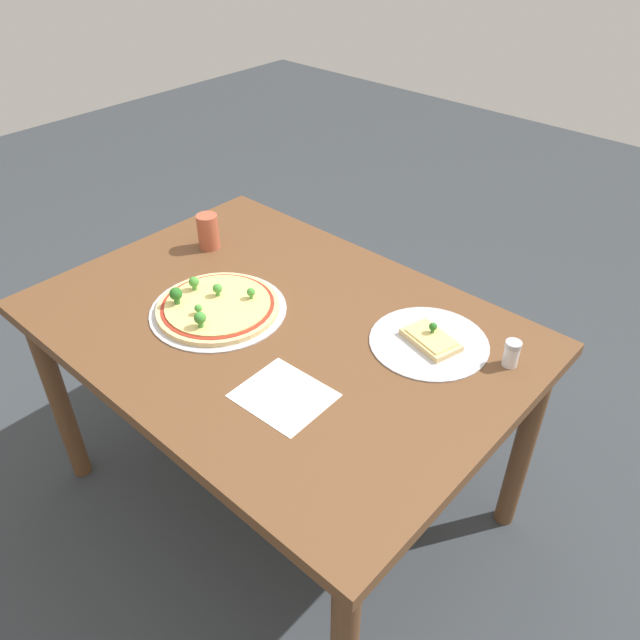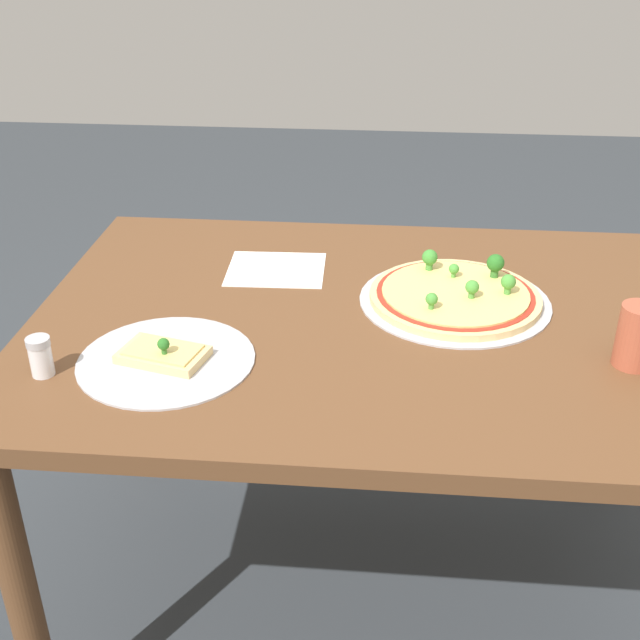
% 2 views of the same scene
% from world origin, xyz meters
% --- Properties ---
extents(ground_plane, '(8.00, 8.00, 0.00)m').
position_xyz_m(ground_plane, '(0.00, 0.00, 0.00)').
color(ground_plane, '#33383D').
extents(dining_table, '(1.31, 0.93, 0.72)m').
position_xyz_m(dining_table, '(0.00, 0.00, 0.64)').
color(dining_table, brown).
rests_on(dining_table, ground_plane).
extents(pizza_tray_whole, '(0.38, 0.38, 0.07)m').
position_xyz_m(pizza_tray_whole, '(0.16, 0.07, 0.73)').
color(pizza_tray_whole, '#B7B7BC').
rests_on(pizza_tray_whole, dining_table).
extents(pizza_tray_slice, '(0.31, 0.31, 0.05)m').
position_xyz_m(pizza_tray_slice, '(-0.36, -0.20, 0.73)').
color(pizza_tray_slice, '#B7B7BC').
rests_on(pizza_tray_slice, dining_table).
extents(drinking_cup, '(0.07, 0.07, 0.11)m').
position_xyz_m(drinking_cup, '(0.45, -0.14, 0.78)').
color(drinking_cup, '#AD5138').
rests_on(drinking_cup, dining_table).
extents(condiment_shaker, '(0.04, 0.04, 0.07)m').
position_xyz_m(condiment_shaker, '(-0.55, -0.26, 0.76)').
color(condiment_shaker, silver).
rests_on(condiment_shaker, dining_table).
extents(paper_menu, '(0.21, 0.19, 0.00)m').
position_xyz_m(paper_menu, '(-0.22, 0.19, 0.72)').
color(paper_menu, white).
rests_on(paper_menu, dining_table).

